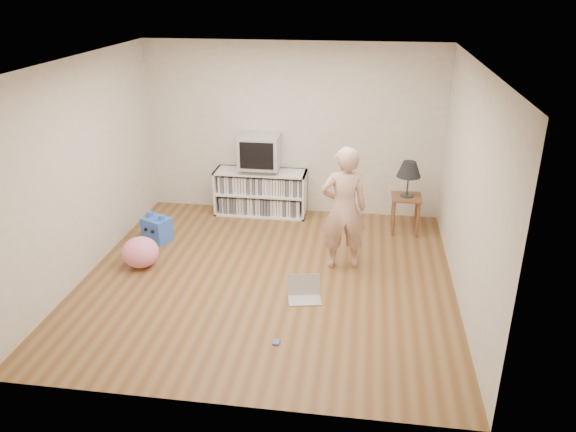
{
  "coord_description": "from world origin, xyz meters",
  "views": [
    {
      "loc": [
        1.11,
        -5.97,
        3.42
      ],
      "look_at": [
        0.19,
        0.4,
        0.68
      ],
      "focal_mm": 35.0,
      "sensor_mm": 36.0,
      "label": 1
    }
  ],
  "objects_px": {
    "person": "(344,209)",
    "laptop": "(304,292)",
    "dvd_deck": "(260,169)",
    "plush_pink": "(141,252)",
    "crt_tv": "(260,151)",
    "media_unit": "(261,192)",
    "table_lamp": "(409,170)",
    "plush_blue": "(157,229)",
    "side_table": "(406,205)"
  },
  "relations": [
    {
      "from": "laptop",
      "to": "media_unit",
      "type": "bearing_deg",
      "value": 100.07
    },
    {
      "from": "dvd_deck",
      "to": "plush_pink",
      "type": "height_order",
      "value": "dvd_deck"
    },
    {
      "from": "crt_tv",
      "to": "table_lamp",
      "type": "height_order",
      "value": "crt_tv"
    },
    {
      "from": "side_table",
      "to": "plush_blue",
      "type": "relative_size",
      "value": 1.25
    },
    {
      "from": "person",
      "to": "crt_tv",
      "type": "bearing_deg",
      "value": -61.29
    },
    {
      "from": "dvd_deck",
      "to": "crt_tv",
      "type": "height_order",
      "value": "crt_tv"
    },
    {
      "from": "media_unit",
      "to": "side_table",
      "type": "height_order",
      "value": "media_unit"
    },
    {
      "from": "dvd_deck",
      "to": "side_table",
      "type": "xyz_separation_m",
      "value": [
        2.19,
        -0.37,
        -0.32
      ]
    },
    {
      "from": "media_unit",
      "to": "table_lamp",
      "type": "height_order",
      "value": "table_lamp"
    },
    {
      "from": "side_table",
      "to": "table_lamp",
      "type": "bearing_deg",
      "value": 0.0
    },
    {
      "from": "plush_blue",
      "to": "plush_pink",
      "type": "relative_size",
      "value": 0.95
    },
    {
      "from": "table_lamp",
      "to": "person",
      "type": "distance_m",
      "value": 1.47
    },
    {
      "from": "crt_tv",
      "to": "side_table",
      "type": "distance_m",
      "value": 2.3
    },
    {
      "from": "crt_tv",
      "to": "plush_pink",
      "type": "relative_size",
      "value": 1.3
    },
    {
      "from": "crt_tv",
      "to": "person",
      "type": "xyz_separation_m",
      "value": [
        1.35,
        -1.57,
        -0.22
      ]
    },
    {
      "from": "side_table",
      "to": "laptop",
      "type": "height_order",
      "value": "side_table"
    },
    {
      "from": "dvd_deck",
      "to": "table_lamp",
      "type": "bearing_deg",
      "value": -9.59
    },
    {
      "from": "side_table",
      "to": "person",
      "type": "relative_size",
      "value": 0.35
    },
    {
      "from": "dvd_deck",
      "to": "person",
      "type": "xyz_separation_m",
      "value": [
        1.35,
        -1.57,
        0.06
      ]
    },
    {
      "from": "dvd_deck",
      "to": "laptop",
      "type": "distance_m",
      "value": 2.68
    },
    {
      "from": "table_lamp",
      "to": "plush_blue",
      "type": "height_order",
      "value": "table_lamp"
    },
    {
      "from": "laptop",
      "to": "plush_pink",
      "type": "relative_size",
      "value": 0.92
    },
    {
      "from": "crt_tv",
      "to": "media_unit",
      "type": "bearing_deg",
      "value": 90.0
    },
    {
      "from": "media_unit",
      "to": "table_lamp",
      "type": "relative_size",
      "value": 2.72
    },
    {
      "from": "table_lamp",
      "to": "laptop",
      "type": "bearing_deg",
      "value": -120.96
    },
    {
      "from": "dvd_deck",
      "to": "plush_blue",
      "type": "relative_size",
      "value": 1.03
    },
    {
      "from": "person",
      "to": "plush_blue",
      "type": "height_order",
      "value": "person"
    },
    {
      "from": "table_lamp",
      "to": "plush_pink",
      "type": "xyz_separation_m",
      "value": [
        -3.38,
        -1.57,
        -0.74
      ]
    },
    {
      "from": "person",
      "to": "laptop",
      "type": "xyz_separation_m",
      "value": [
        -0.38,
        -0.84,
        -0.72
      ]
    },
    {
      "from": "plush_pink",
      "to": "side_table",
      "type": "bearing_deg",
      "value": 24.88
    },
    {
      "from": "media_unit",
      "to": "dvd_deck",
      "type": "distance_m",
      "value": 0.39
    },
    {
      "from": "media_unit",
      "to": "side_table",
      "type": "relative_size",
      "value": 2.55
    },
    {
      "from": "side_table",
      "to": "table_lamp",
      "type": "distance_m",
      "value": 0.53
    },
    {
      "from": "side_table",
      "to": "person",
      "type": "bearing_deg",
      "value": -125.04
    },
    {
      "from": "person",
      "to": "plush_blue",
      "type": "bearing_deg",
      "value": -20.71
    },
    {
      "from": "crt_tv",
      "to": "laptop",
      "type": "bearing_deg",
      "value": -68.11
    },
    {
      "from": "side_table",
      "to": "plush_blue",
      "type": "bearing_deg",
      "value": -166.95
    },
    {
      "from": "crt_tv",
      "to": "side_table",
      "type": "xyz_separation_m",
      "value": [
        2.19,
        -0.37,
        -0.6
      ]
    },
    {
      "from": "dvd_deck",
      "to": "laptop",
      "type": "relative_size",
      "value": 1.05
    },
    {
      "from": "person",
      "to": "laptop",
      "type": "relative_size",
      "value": 3.72
    },
    {
      "from": "dvd_deck",
      "to": "side_table",
      "type": "distance_m",
      "value": 2.24
    },
    {
      "from": "crt_tv",
      "to": "table_lamp",
      "type": "relative_size",
      "value": 1.17
    },
    {
      "from": "crt_tv",
      "to": "side_table",
      "type": "bearing_deg",
      "value": -9.51
    },
    {
      "from": "person",
      "to": "table_lamp",
      "type": "bearing_deg",
      "value": -137.06
    },
    {
      "from": "table_lamp",
      "to": "crt_tv",
      "type": "bearing_deg",
      "value": 170.49
    },
    {
      "from": "crt_tv",
      "to": "side_table",
      "type": "height_order",
      "value": "crt_tv"
    },
    {
      "from": "media_unit",
      "to": "person",
      "type": "distance_m",
      "value": 2.13
    },
    {
      "from": "media_unit",
      "to": "plush_pink",
      "type": "xyz_separation_m",
      "value": [
        -1.19,
        -1.95,
        -0.15
      ]
    },
    {
      "from": "dvd_deck",
      "to": "table_lamp",
      "type": "relative_size",
      "value": 0.87
    },
    {
      "from": "table_lamp",
      "to": "plush_blue",
      "type": "distance_m",
      "value": 3.62
    }
  ]
}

